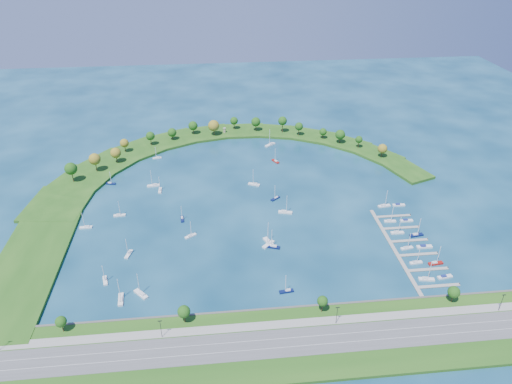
{
  "coord_description": "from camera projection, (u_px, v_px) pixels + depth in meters",
  "views": [
    {
      "loc": [
        -23.11,
        -266.5,
        164.47
      ],
      "look_at": [
        5.0,
        5.0,
        4.0
      ],
      "focal_mm": 32.74,
      "sensor_mm": 36.0,
      "label": 1
    }
  ],
  "objects": [
    {
      "name": "south_shoreline",
      "position": [
        274.0,
        343.0,
        208.05
      ],
      "size": [
        420.0,
        43.1,
        11.6
      ],
      "color": "#1E4B14",
      "rests_on": "ground"
    },
    {
      "name": "breakwater_trees",
      "position": [
        215.0,
        137.0,
        380.55
      ],
      "size": [
        240.16,
        92.19,
        14.87
      ],
      "color": "#382314",
      "rests_on": "breakwater"
    },
    {
      "name": "ground",
      "position": [
        249.0,
        201.0,
        313.92
      ],
      "size": [
        700.0,
        700.0,
        0.0
      ],
      "primitive_type": "plane",
      "color": "#072B42",
      "rests_on": "ground"
    },
    {
      "name": "moored_boat_11",
      "position": [
        273.0,
        246.0,
        269.23
      ],
      "size": [
        8.72,
        4.91,
        12.36
      ],
      "rotation": [
        0.0,
        0.0,
        2.82
      ],
      "color": "#0A1341",
      "rests_on": "ground"
    },
    {
      "name": "harbor_tower",
      "position": [
        225.0,
        130.0,
        408.66
      ],
      "size": [
        2.6,
        2.6,
        4.24
      ],
      "color": "gray",
      "rests_on": "breakwater"
    },
    {
      "name": "dock_system",
      "position": [
        406.0,
        248.0,
        269.01
      ],
      "size": [
        24.28,
        82.0,
        1.6
      ],
      "color": "gray",
      "rests_on": "ground"
    },
    {
      "name": "docked_boat_1",
      "position": [
        445.0,
        277.0,
        246.87
      ],
      "size": [
        8.41,
        3.44,
        1.67
      ],
      "rotation": [
        0.0,
        0.0,
        0.15
      ],
      "color": "silver",
      "rests_on": "ground"
    },
    {
      "name": "moored_boat_19",
      "position": [
        276.0,
        161.0,
        364.1
      ],
      "size": [
        5.66,
        7.87,
        11.44
      ],
      "rotation": [
        0.0,
        0.0,
        2.07
      ],
      "color": "maroon",
      "rests_on": "ground"
    },
    {
      "name": "moored_boat_5",
      "position": [
        86.0,
        227.0,
        286.33
      ],
      "size": [
        7.56,
        2.34,
        11.02
      ],
      "rotation": [
        0.0,
        0.0,
        3.17
      ],
      "color": "silver",
      "rests_on": "ground"
    },
    {
      "name": "moored_boat_18",
      "position": [
        269.0,
        244.0,
        271.34
      ],
      "size": [
        8.13,
        8.02,
        13.11
      ],
      "rotation": [
        0.0,
        0.0,
        3.91
      ],
      "color": "silver",
      "rests_on": "ground"
    },
    {
      "name": "docked_boat_0",
      "position": [
        426.0,
        279.0,
        245.11
      ],
      "size": [
        8.49,
        3.65,
        12.08
      ],
      "rotation": [
        0.0,
        0.0,
        -0.17
      ],
      "color": "silver",
      "rests_on": "ground"
    },
    {
      "name": "moored_boat_7",
      "position": [
        111.0,
        183.0,
        333.66
      ],
      "size": [
        7.16,
        3.46,
        10.14
      ],
      "rotation": [
        0.0,
        0.0,
        6.05
      ],
      "color": "#0A1341",
      "rests_on": "ground"
    },
    {
      "name": "moored_boat_16",
      "position": [
        119.0,
        215.0,
        297.94
      ],
      "size": [
        7.64,
        2.71,
        11.01
      ],
      "rotation": [
        0.0,
        0.0,
        0.08
      ],
      "color": "silver",
      "rests_on": "ground"
    },
    {
      "name": "moored_boat_12",
      "position": [
        287.0,
        291.0,
        237.27
      ],
      "size": [
        7.68,
        3.03,
        10.99
      ],
      "rotation": [
        0.0,
        0.0,
        3.27
      ],
      "color": "#0A1341",
      "rests_on": "ground"
    },
    {
      "name": "docked_boat_4",
      "position": [
        407.0,
        247.0,
        268.4
      ],
      "size": [
        7.58,
        3.27,
        10.78
      ],
      "rotation": [
        0.0,
        0.0,
        0.17
      ],
      "color": "silver",
      "rests_on": "ground"
    },
    {
      "name": "moored_boat_6",
      "position": [
        285.0,
        212.0,
        300.97
      ],
      "size": [
        9.33,
        4.72,
        13.2
      ],
      "rotation": [
        0.0,
        0.0,
        -0.26
      ],
      "color": "silver",
      "rests_on": "ground"
    },
    {
      "name": "docked_boat_11",
      "position": [
        399.0,
        205.0,
        308.76
      ],
      "size": [
        8.17,
        2.59,
        1.65
      ],
      "rotation": [
        0.0,
        0.0,
        -0.04
      ],
      "color": "silver",
      "rests_on": "ground"
    },
    {
      "name": "docked_boat_6",
      "position": [
        397.0,
        232.0,
        281.43
      ],
      "size": [
        8.05,
        2.42,
        11.76
      ],
      "rotation": [
        0.0,
        0.0,
        -0.02
      ],
      "color": "silver",
      "rests_on": "ground"
    },
    {
      "name": "docked_boat_10",
      "position": [
        384.0,
        205.0,
        307.62
      ],
      "size": [
        8.63,
        3.44,
        12.33
      ],
      "rotation": [
        0.0,
        0.0,
        0.13
      ],
      "color": "silver",
      "rests_on": "ground"
    },
    {
      "name": "moored_boat_20",
      "position": [
        275.0,
        198.0,
        315.86
      ],
      "size": [
        7.13,
        6.25,
        10.94
      ],
      "rotation": [
        0.0,
        0.0,
        3.81
      ],
      "color": "#0A1341",
      "rests_on": "ground"
    },
    {
      "name": "moored_boat_13",
      "position": [
        182.0,
        218.0,
        294.44
      ],
      "size": [
        2.62,
        7.15,
        10.29
      ],
      "rotation": [
        0.0,
        0.0,
        4.81
      ],
      "color": "#0A1341",
      "rests_on": "ground"
    },
    {
      "name": "moored_boat_15",
      "position": [
        190.0,
        235.0,
        278.56
      ],
      "size": [
        7.22,
        5.79,
        10.77
      ],
      "rotation": [
        0.0,
        0.0,
        0.59
      ],
      "color": "silver",
      "rests_on": "ground"
    },
    {
      "name": "docked_boat_9",
      "position": [
        406.0,
        221.0,
        292.8
      ],
      "size": [
        8.01,
        2.43,
        1.62
      ],
      "rotation": [
        0.0,
        0.0,
        -0.03
      ],
      "color": "silver",
      "rests_on": "ground"
    },
    {
      "name": "moored_boat_14",
      "position": [
        153.0,
        185.0,
        331.01
      ],
      "size": [
        8.95,
        3.37,
        12.84
      ],
      "rotation": [
        0.0,
        0.0,
        3.25
      ],
      "color": "silver",
      "rests_on": "ground"
    },
    {
      "name": "moored_boat_2",
      "position": [
        160.0,
        190.0,
        325.23
      ],
      "size": [
        2.12,
        7.51,
        11.03
      ],
      "rotation": [
        0.0,
        0.0,
        1.57
      ],
      "color": "silver",
      "rests_on": "ground"
    },
    {
      "name": "moored_boat_0",
      "position": [
        105.0,
        280.0,
        244.28
      ],
      "size": [
        3.85,
        7.68,
        10.87
      ],
      "rotation": [
        0.0,
        0.0,
        4.96
      ],
      "color": "silver",
      "rests_on": "ground"
    },
    {
      "name": "moored_boat_9",
      "position": [
        254.0,
        184.0,
        332.53
      ],
      "size": [
        8.72,
        5.68,
        12.49
      ],
      "rotation": [
        0.0,
        0.0,
        2.71
      ],
      "color": "silver",
      "rests_on": "ground"
    },
    {
      "name": "docked_boat_5",
      "position": [
        424.0,
        247.0,
        269.45
      ],
      "size": [
        9.02,
        2.55,
        1.84
      ],
      "rotation": [
        0.0,
        0.0,
        -0.0
      ],
      "color": "silver",
      "rests_on": "ground"
    },
    {
      "name": "docked_boat_7",
      "position": [
        416.0,
        235.0,
        279.24
      ],
      "size": [
        8.7,
        3.6,
        12.4
      ],
      "rotation": [
        0.0,
        0.0,
        0.15
      ],
      "color": "#0A1341",
      "rests_on": "ground"
    },
    {
      "name": "moored_boat_17",
      "position": [
        269.0,
        242.0,
        273.07
      ],
      "size": [
        6.2,
        9.81,
        14.0
      ],
      "rotation": [
        0.0,
        0.0,
        1.98
      ],
      "color": "silver",
      "rests_on": "ground"
    },
    {
      "name": "docked_boat_2",
      "position": [
        416.0,
        262.0,
        257.02
      ],
      "size": [
        7.35,
        2.68,
        10.57
      ],
      "rotation": [
        0.0,
        0.0,
        0.09
      ],
      "color": "silver",
      "rests_on": "ground"
    },
    {
      "name": "breakwater",
      "position": [
        182.0,
        170.0,
        351.08
      ],
      "size": [
        286.74,
        247.64,
        2.0
      ],
      "color": "#1E4B14",
      "rests_on": "ground"
    },
    {
      "name": "moored_boat_3",
      "position": [
        141.0,
        294.0,
        235.25
      ],
      "size": [
        8.02,
        8.55,
        13.48
      ],
      "rotation": [
        0.0,
        0.0,
        2.3
      ],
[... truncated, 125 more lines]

